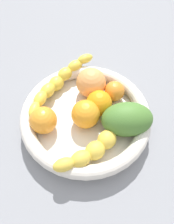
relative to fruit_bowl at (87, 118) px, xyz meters
The scene contains 10 objects.
kitchen_counter 4.23cm from the fruit_bowl, ahead, with size 120.00×120.00×3.00cm, color gray.
fruit_bowl is the anchor object (origin of this frame).
banana_draped_left 8.40cm from the fruit_bowl, 69.84° to the right, with size 17.19×16.71×4.48cm.
banana_draped_right 11.68cm from the fruit_bowl, 126.79° to the left, with size 15.92×20.15×5.26cm.
orange_front 2.84cm from the fruit_bowl, 109.29° to the right, with size 6.60×6.60×6.60cm, color orange.
orange_mid_left 4.73cm from the fruit_bowl, 37.08° to the left, with size 6.17×6.17×6.17cm, color orange.
orange_mid_right 9.79cm from the fruit_bowl, 41.53° to the left, with size 5.05×5.05×5.05cm, color orange.
orange_rear 10.04cm from the fruit_bowl, 167.13° to the right, with size 6.23×6.23×6.23cm, color orange.
mango_green 10.03cm from the fruit_bowl, 15.08° to the right, with size 11.52×7.91×7.39cm, color #4A7B30.
peach_blush 8.86cm from the fruit_bowl, 80.04° to the left, with size 7.41×7.41×7.41cm, color #F9A055.
Camera 1 is at (-0.34, -28.76, 52.13)cm, focal length 36.69 mm.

